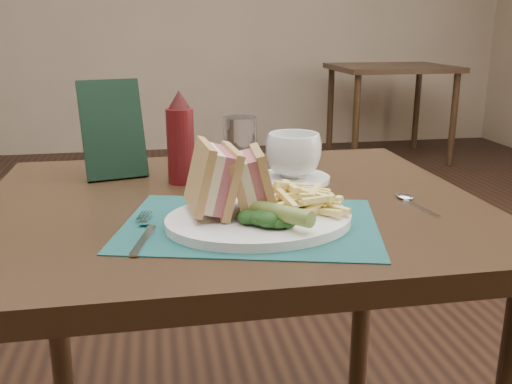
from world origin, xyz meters
The scene contains 17 objects.
wall_back centered at (0.00, 3.50, 0.00)m, with size 6.00×6.00×0.00m, color tan.
table_main centered at (0.00, -0.50, 0.38)m, with size 0.90×0.75×0.75m, color black, non-canonical shape.
table_bg_right centered at (1.73, 2.81, 0.38)m, with size 0.90×0.75×0.75m, color black, non-canonical shape.
placemat centered at (0.01, -0.64, 0.75)m, with size 0.40×0.29×0.00m, color #164946.
plate centered at (0.02, -0.65, 0.76)m, with size 0.30×0.24×0.01m, color white, non-canonical shape.
sandwich_half_a centered at (-0.07, -0.63, 0.83)m, with size 0.06×0.12×0.11m, color tan, non-canonical shape.
sandwich_half_b centered at (-0.01, -0.63, 0.82)m, with size 0.06×0.10×0.09m, color tan, non-canonical shape.
kale_garnish centered at (0.03, -0.70, 0.78)m, with size 0.11×0.08×0.03m, color #153513, non-canonical shape.
pickle_spear centered at (0.04, -0.70, 0.79)m, with size 0.03×0.03×0.12m, color #5C722B.
fries_pile centered at (0.09, -0.63, 0.79)m, with size 0.18×0.20×0.05m, color #F5DF7A, non-canonical shape.
fork centered at (-0.16, -0.66, 0.76)m, with size 0.03×0.17×0.01m, color silver, non-canonical shape.
spoon centered at (0.31, -0.59, 0.76)m, with size 0.03×0.15×0.01m, color silver, non-canonical shape.
saucer centered at (0.14, -0.39, 0.76)m, with size 0.15×0.15×0.01m, color white.
coffee_cup centered at (0.14, -0.39, 0.80)m, with size 0.11×0.11×0.09m, color white.
drinking_glass centered at (0.04, -0.37, 0.81)m, with size 0.07×0.07×0.13m, color white.
ketchup_bottle centered at (-0.08, -0.37, 0.84)m, with size 0.05×0.05×0.19m, color #520E11, non-canonical shape.
check_presenter centered at (-0.22, -0.29, 0.85)m, with size 0.13×0.01×0.21m, color black.
Camera 1 is at (-0.13, -1.49, 1.06)m, focal length 40.00 mm.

